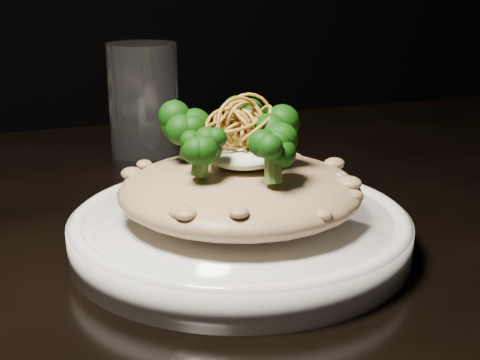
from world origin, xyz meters
The scene contains 7 objects.
table centered at (0.00, 0.00, 0.67)m, with size 1.10×0.80×0.75m.
plate centered at (-0.05, -0.06, 0.76)m, with size 0.26×0.26×0.03m, color white.
risotto centered at (-0.05, -0.06, 0.80)m, with size 0.18×0.18×0.04m, color brown.
broccoli centered at (-0.05, -0.06, 0.84)m, with size 0.12×0.12×0.04m, color black, non-canonical shape.
cheese centered at (-0.05, -0.06, 0.82)m, with size 0.05×0.05×0.02m, color white.
shallots centered at (-0.04, -0.06, 0.85)m, with size 0.05×0.05×0.03m, color olive, non-canonical shape.
drinking_glass centered at (-0.06, 0.19, 0.82)m, with size 0.07×0.07×0.13m, color silver.
Camera 1 is at (-0.21, -0.50, 0.95)m, focal length 50.00 mm.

